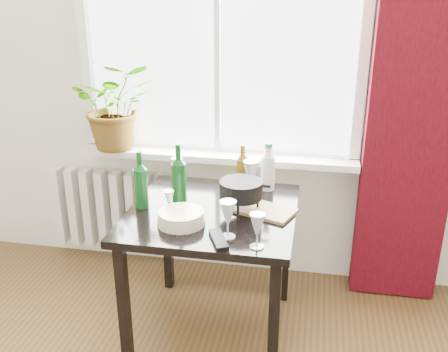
% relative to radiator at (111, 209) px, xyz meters
% --- Properties ---
extents(window, '(1.72, 0.08, 1.62)m').
position_rel_radiator_xyz_m(window, '(0.75, 0.04, 1.22)').
color(window, white).
rests_on(window, ground).
extents(windowsill, '(1.72, 0.20, 0.04)m').
position_rel_radiator_xyz_m(windowsill, '(0.75, -0.03, 0.44)').
color(windowsill, white).
rests_on(windowsill, ground).
extents(curtain, '(0.50, 0.12, 2.56)m').
position_rel_radiator_xyz_m(curtain, '(1.87, -0.06, 0.92)').
color(curtain, '#34040B').
rests_on(curtain, ground).
extents(radiator, '(0.80, 0.10, 0.55)m').
position_rel_radiator_xyz_m(radiator, '(0.00, 0.00, 0.00)').
color(radiator, silver).
rests_on(radiator, ground).
extents(table, '(0.85, 0.85, 0.74)m').
position_rel_radiator_xyz_m(table, '(0.85, -0.63, 0.27)').
color(table, black).
rests_on(table, ground).
extents(potted_plant, '(0.61, 0.58, 0.54)m').
position_rel_radiator_xyz_m(potted_plant, '(0.12, -0.04, 0.74)').
color(potted_plant, '#377E21').
rests_on(potted_plant, windowsill).
extents(wine_bottle_left, '(0.09, 0.09, 0.31)m').
position_rel_radiator_xyz_m(wine_bottle_left, '(0.49, -0.66, 0.51)').
color(wine_bottle_left, '#0C4114').
rests_on(wine_bottle_left, table).
extents(wine_bottle_right, '(0.08, 0.08, 0.33)m').
position_rel_radiator_xyz_m(wine_bottle_right, '(0.66, -0.58, 0.53)').
color(wine_bottle_right, '#0B3B12').
rests_on(wine_bottle_right, table).
extents(bottle_amber, '(0.08, 0.08, 0.28)m').
position_rel_radiator_xyz_m(bottle_amber, '(0.96, -0.36, 0.50)').
color(bottle_amber, brown).
rests_on(bottle_amber, table).
extents(cleaning_bottle, '(0.10, 0.10, 0.27)m').
position_rel_radiator_xyz_m(cleaning_bottle, '(1.10, -0.30, 0.50)').
color(cleaning_bottle, silver).
rests_on(cleaning_bottle, table).
extents(wineglass_front_right, '(0.09, 0.09, 0.18)m').
position_rel_radiator_xyz_m(wineglass_front_right, '(0.98, -0.91, 0.45)').
color(wineglass_front_right, silver).
rests_on(wineglass_front_right, table).
extents(wineglass_far_right, '(0.09, 0.09, 0.17)m').
position_rel_radiator_xyz_m(wineglass_far_right, '(1.12, -0.98, 0.44)').
color(wineglass_far_right, '#AFB9BC').
rests_on(wineglass_far_right, table).
extents(wineglass_back_center, '(0.11, 0.11, 0.21)m').
position_rel_radiator_xyz_m(wineglass_back_center, '(1.02, -0.41, 0.46)').
color(wineglass_back_center, silver).
rests_on(wineglass_back_center, table).
extents(wineglass_back_left, '(0.08, 0.08, 0.15)m').
position_rel_radiator_xyz_m(wineglass_back_left, '(0.57, -0.30, 0.44)').
color(wineglass_back_left, silver).
rests_on(wineglass_back_left, table).
extents(wineglass_front_left, '(0.06, 0.06, 0.13)m').
position_rel_radiator_xyz_m(wineglass_front_left, '(0.65, -0.71, 0.42)').
color(wineglass_front_left, silver).
rests_on(wineglass_front_left, table).
extents(plate_stack, '(0.27, 0.27, 0.06)m').
position_rel_radiator_xyz_m(plate_stack, '(0.74, -0.81, 0.39)').
color(plate_stack, beige).
rests_on(plate_stack, table).
extents(fondue_pot, '(0.29, 0.27, 0.17)m').
position_rel_radiator_xyz_m(fondue_pot, '(1.00, -0.63, 0.44)').
color(fondue_pot, black).
rests_on(fondue_pot, table).
extents(tv_remote, '(0.12, 0.19, 0.02)m').
position_rel_radiator_xyz_m(tv_remote, '(0.95, -0.96, 0.37)').
color(tv_remote, black).
rests_on(tv_remote, table).
extents(cutting_board, '(0.34, 0.28, 0.02)m').
position_rel_radiator_xyz_m(cutting_board, '(1.12, -0.61, 0.37)').
color(cutting_board, olive).
rests_on(cutting_board, table).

